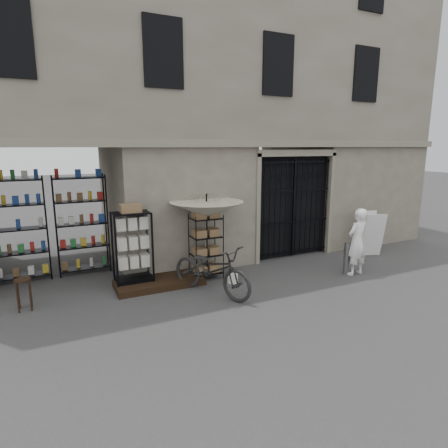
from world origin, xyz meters
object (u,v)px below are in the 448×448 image
wire_rack (206,247)px  steel_bollard (347,258)px  white_bucket (233,278)px  display_cabinet (133,251)px  market_umbrella (207,205)px  bicycle (212,294)px  wooden_stool (24,294)px  shopkeeper (354,274)px  easel_sign (370,234)px

wire_rack → steel_bollard: bearing=-28.8°
wire_rack → white_bucket: wire_rack is taller
display_cabinet → wire_rack: (1.73, -0.16, -0.09)m
market_umbrella → bicycle: (-0.32, -1.00, -1.81)m
wooden_stool → steel_bollard: bearing=-8.6°
display_cabinet → steel_bollard: size_ratio=2.14×
wire_rack → shopkeeper: (3.50, -1.37, -0.78)m
easel_sign → shopkeeper: bearing=-125.2°
wire_rack → wooden_stool: 3.98m
shopkeeper → market_umbrella: bearing=-31.4°
shopkeeper → easel_sign: bearing=-155.8°
bicycle → steel_bollard: (3.62, -0.26, 0.40)m
market_umbrella → bicycle: market_umbrella is taller
bicycle → shopkeeper: (3.79, -0.39, 0.00)m
wire_rack → easel_sign: size_ratio=1.25×
easel_sign → wire_rack: bearing=-162.2°
market_umbrella → steel_bollard: size_ratio=3.11×
display_cabinet → shopkeeper: display_cabinet is taller
white_bucket → bicycle: bicycle is taller
wire_rack → shopkeeper: 3.84m
wire_rack → shopkeeper: wire_rack is taller
white_bucket → bicycle: (-0.73, -0.42, -0.12)m
steel_bollard → easel_sign: (1.80, 0.96, 0.25)m
market_umbrella → white_bucket: market_umbrella is taller
white_bucket → shopkeeper: white_bucket is taller
market_umbrella → steel_bollard: market_umbrella is taller
wire_rack → steel_bollard: (3.33, -1.25, -0.38)m
white_bucket → easel_sign: size_ratio=0.20×
market_umbrella → wooden_stool: bearing=-177.6°
market_umbrella → shopkeeper: (3.47, -1.39, -1.81)m
shopkeeper → easel_sign: 2.07m
market_umbrella → white_bucket: size_ratio=9.95×
wire_rack → easel_sign: (5.13, -0.28, -0.12)m
bicycle → steel_bollard: bicycle is taller
bicycle → steel_bollard: 3.65m
display_cabinet → white_bucket: size_ratio=6.85×
bicycle → shopkeeper: bearing=-32.3°
display_cabinet → market_umbrella: (1.76, -0.15, 0.94)m
bicycle → easel_sign: size_ratio=1.66×
bicycle → wooden_stool: bearing=140.6°
wooden_stool → shopkeeper: bearing=-9.3°
wire_rack → steel_bollard: wire_rack is taller
easel_sign → display_cabinet: bearing=-162.8°
bicycle → white_bucket: bearing=3.5°
display_cabinet → steel_bollard: (5.06, -1.41, -0.46)m
bicycle → steel_bollard: bearing=-30.6°
wooden_stool → easel_sign: 9.09m
steel_bollard → shopkeeper: steel_bollard is taller
bicycle → easel_sign: easel_sign is taller
market_umbrella → shopkeeper: 4.15m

